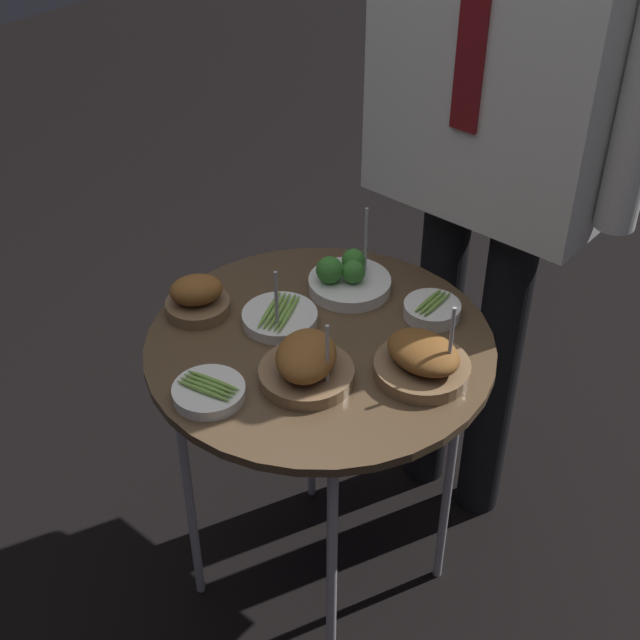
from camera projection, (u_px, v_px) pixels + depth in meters
ground_plane at (320, 581)px, 2.11m from camera, size 8.00×8.00×0.00m
serving_cart at (320, 364)px, 1.70m from camera, size 0.66×0.66×0.72m
bowl_broccoli_front_left at (348, 278)px, 1.79m from camera, size 0.17×0.17×0.17m
bowl_roast_near_rim at (306, 364)px, 1.56m from camera, size 0.17×0.17×0.14m
bowl_roast_center at (197, 298)px, 1.73m from camera, size 0.13×0.13×0.08m
bowl_roast_back_right at (423, 361)px, 1.58m from camera, size 0.17×0.17×0.16m
bowl_asparagus_front_right at (432, 310)px, 1.73m from camera, size 0.11×0.11×0.04m
bowl_asparagus_mid_right at (280, 317)px, 1.71m from camera, size 0.15×0.15×0.14m
bowl_asparagus_mid_left at (209, 392)px, 1.54m from camera, size 0.13×0.13×0.03m
waiter_figure at (499, 93)px, 1.71m from camera, size 0.63×0.24×1.71m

